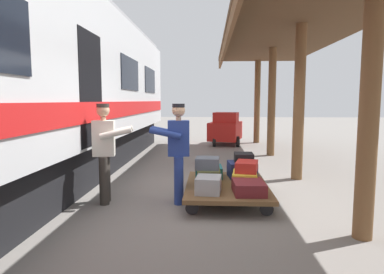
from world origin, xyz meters
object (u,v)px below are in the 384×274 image
(suitcase_maroon_trunk, at_px, (249,187))
(suitcase_black_hardshell, at_px, (244,158))
(luggage_cart, at_px, (227,186))
(porter_in_overalls, at_px, (178,150))
(suitcase_yellow_case, at_px, (245,178))
(porter_by_door, at_px, (105,150))
(suitcase_slate_roller, at_px, (207,163))
(suitcase_navy_fabric, at_px, (242,170))
(suitcase_red_plastic, at_px, (247,166))
(baggage_tug, at_px, (225,129))
(suitcase_teal_softside, at_px, (209,171))
(suitcase_olive_duffel, at_px, (209,176))
(suitcase_gray_aluminum, at_px, (208,185))
(train_car, at_px, (9,83))

(suitcase_maroon_trunk, height_order, suitcase_black_hardshell, suitcase_black_hardshell)
(luggage_cart, height_order, porter_in_overalls, porter_in_overalls)
(suitcase_yellow_case, distance_m, porter_by_door, 2.47)
(suitcase_black_hardshell, xyz_separation_m, suitcase_slate_roller, (0.69, 0.55, -0.01))
(suitcase_black_hardshell, bearing_deg, luggage_cart, 56.44)
(suitcase_navy_fabric, xyz_separation_m, suitcase_slate_roller, (0.66, 0.59, 0.23))
(suitcase_red_plastic, bearing_deg, suitcase_yellow_case, 49.48)
(suitcase_black_hardshell, relative_size, porter_by_door, 0.24)
(luggage_cart, distance_m, baggage_tug, 7.46)
(suitcase_teal_softside, relative_size, suitcase_navy_fabric, 1.10)
(suitcase_olive_duffel, height_order, suitcase_navy_fabric, suitcase_navy_fabric)
(suitcase_olive_duffel, height_order, suitcase_maroon_trunk, suitcase_olive_duffel)
(luggage_cart, height_order, suitcase_gray_aluminum, suitcase_gray_aluminum)
(suitcase_teal_softside, relative_size, suitcase_yellow_case, 0.88)
(luggage_cart, bearing_deg, suitcase_olive_duffel, 0.00)
(suitcase_red_plastic, bearing_deg, suitcase_teal_softside, -37.86)
(train_car, relative_size, luggage_cart, 8.20)
(porter_by_door, xyz_separation_m, baggage_tug, (-2.40, -7.73, -0.30))
(train_car, relative_size, suitcase_red_plastic, 33.53)
(train_car, xyz_separation_m, suitcase_yellow_case, (-4.22, 0.03, -1.67))
(suitcase_black_hardshell, distance_m, suitcase_red_plastic, 0.49)
(porter_in_overalls, bearing_deg, baggage_tug, -98.71)
(train_car, distance_m, suitcase_gray_aluminum, 3.99)
(suitcase_red_plastic, height_order, baggage_tug, baggage_tug)
(suitcase_yellow_case, bearing_deg, suitcase_navy_fabric, -90.00)
(train_car, relative_size, suitcase_teal_softside, 29.98)
(baggage_tug, bearing_deg, suitcase_red_plastic, 90.24)
(suitcase_yellow_case, distance_m, suitcase_olive_duffel, 0.64)
(train_car, bearing_deg, porter_by_door, 169.76)
(suitcase_black_hardshell, relative_size, baggage_tug, 0.21)
(suitcase_maroon_trunk, relative_size, baggage_tug, 0.33)
(suitcase_yellow_case, distance_m, suitcase_navy_fabric, 0.56)
(suitcase_teal_softside, relative_size, suitcase_black_hardshell, 1.38)
(train_car, relative_size, porter_by_door, 9.86)
(suitcase_maroon_trunk, bearing_deg, porter_by_door, -6.33)
(suitcase_slate_roller, distance_m, porter_in_overalls, 0.61)
(suitcase_black_hardshell, bearing_deg, suitcase_slate_roller, 38.52)
(suitcase_black_hardshell, xyz_separation_m, suitcase_red_plastic, (-0.01, 0.49, -0.07))
(suitcase_teal_softside, xyz_separation_m, suitcase_olive_duffel, (0.00, 0.56, 0.04))
(train_car, xyz_separation_m, suitcase_slate_roller, (-3.56, 0.06, -1.40))
(suitcase_gray_aluminum, relative_size, suitcase_slate_roller, 1.18)
(suitcase_gray_aluminum, bearing_deg, suitcase_red_plastic, -138.26)
(suitcase_black_hardshell, bearing_deg, porter_in_overalls, 31.89)
(porter_by_door, bearing_deg, train_car, -10.24)
(suitcase_red_plastic, relative_size, suitcase_slate_roller, 1.24)
(suitcase_teal_softside, height_order, suitcase_red_plastic, suitcase_red_plastic)
(train_car, height_order, porter_in_overalls, train_car)
(suitcase_teal_softside, bearing_deg, suitcase_yellow_case, 138.72)
(suitcase_red_plastic, relative_size, porter_in_overalls, 0.29)
(suitcase_navy_fabric, bearing_deg, porter_by_door, 19.73)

